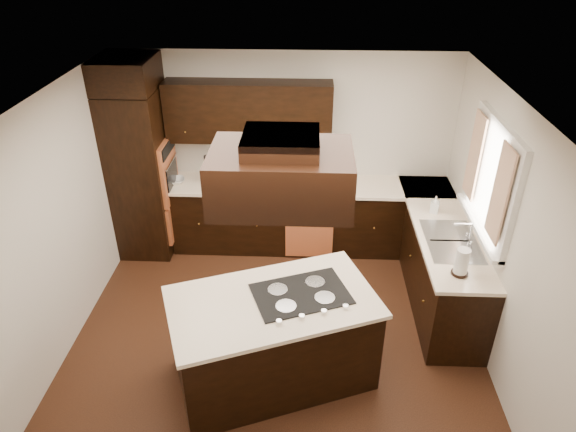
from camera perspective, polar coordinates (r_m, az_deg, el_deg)
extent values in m
cube|color=#512B18|center=(5.54, -1.34, -13.59)|extent=(4.20, 4.20, 0.02)
cube|color=white|center=(4.20, -1.76, 11.99)|extent=(4.20, 4.20, 0.02)
cube|color=beige|center=(6.62, -0.29, 7.38)|extent=(4.20, 0.02, 2.50)
cube|color=beige|center=(5.32, -24.84, -1.80)|extent=(0.02, 4.20, 2.50)
cube|color=beige|center=(5.08, 23.01, -2.95)|extent=(0.02, 4.20, 2.50)
cube|color=black|center=(6.66, -15.96, 4.49)|extent=(0.65, 0.75, 2.12)
cube|color=#D56C3C|center=(6.53, -13.10, 4.97)|extent=(0.05, 0.62, 0.78)
cube|color=black|center=(6.71, -0.10, -0.05)|extent=(2.93, 0.60, 0.88)
cube|color=black|center=(6.13, 16.27, -4.67)|extent=(0.60, 2.40, 0.88)
cube|color=#FFEBCE|center=(6.47, -0.11, 3.40)|extent=(2.93, 0.63, 0.04)
cube|color=#FFEBCE|center=(5.88, 16.76, -0.99)|extent=(0.63, 2.40, 0.04)
cube|color=black|center=(6.29, -4.38, 11.49)|extent=(2.00, 0.34, 0.72)
cube|color=#D56C3C|center=(6.47, 2.37, -1.76)|extent=(0.60, 0.05, 0.72)
cube|color=white|center=(5.33, 21.70, 3.90)|extent=(0.06, 1.32, 1.12)
cube|color=white|center=(5.34, 21.98, 3.89)|extent=(0.00, 1.20, 1.00)
cube|color=#FFE8C8|center=(4.93, 22.51, 2.27)|extent=(0.02, 0.34, 0.90)
cube|color=#FFE8C8|center=(5.65, 20.03, 6.29)|extent=(0.02, 0.34, 0.90)
cube|color=silver|center=(5.59, 17.69, -2.65)|extent=(0.52, 0.84, 0.01)
cube|color=black|center=(4.88, -1.64, -13.69)|extent=(1.98, 1.52, 0.88)
cube|color=#FFEBCE|center=(4.58, -1.73, -9.54)|extent=(2.06, 1.60, 0.04)
cube|color=black|center=(4.62, 1.45, -8.63)|extent=(0.97, 0.81, 0.01)
cube|color=black|center=(3.82, -0.76, 4.37)|extent=(1.05, 0.72, 0.42)
cube|color=black|center=(3.71, -0.79, 8.20)|extent=(0.55, 0.50, 0.13)
cylinder|color=silver|center=(6.52, -8.69, 3.93)|extent=(0.15, 0.15, 0.10)
cone|color=silver|center=(6.44, -8.82, 5.36)|extent=(0.13, 0.13, 0.26)
cube|color=black|center=(6.43, -6.23, 4.63)|extent=(0.35, 0.13, 0.28)
imported|color=white|center=(6.64, -12.36, 3.85)|extent=(0.28, 0.28, 0.06)
imported|color=white|center=(6.02, 16.02, 1.23)|extent=(0.12, 0.12, 0.20)
cylinder|color=white|center=(5.04, 18.74, -4.88)|extent=(0.16, 0.16, 0.28)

